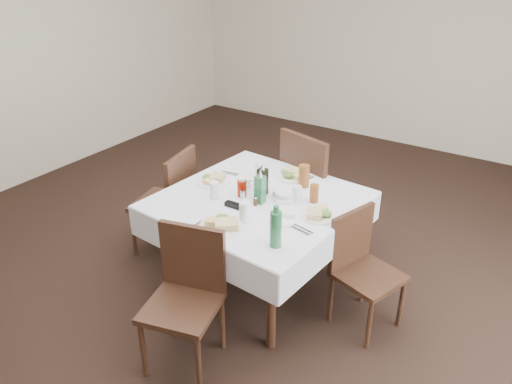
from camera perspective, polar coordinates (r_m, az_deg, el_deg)
ground_plane at (r=4.09m, az=-1.18°, el=-9.14°), size 7.00×7.00×0.00m
room_shell at (r=3.38m, az=-1.46°, el=15.04°), size 6.04×7.04×2.80m
dining_table at (r=3.58m, az=0.27°, el=-1.91°), size 1.39×1.39×0.76m
chair_north at (r=4.18m, az=6.41°, el=1.03°), size 0.61×0.61×1.04m
chair_south at (r=3.12m, az=-7.87°, el=-10.85°), size 0.52×0.52×0.89m
chair_east at (r=3.45m, az=11.85°, el=-7.85°), size 0.49×0.49×0.82m
chair_west at (r=4.13m, az=-9.64°, el=-0.56°), size 0.51×0.51×0.92m
meal_north at (r=3.86m, az=4.15°, el=2.00°), size 0.25×0.25×0.06m
meal_south at (r=3.19m, az=-3.90°, el=-3.67°), size 0.28×0.28×0.06m
meal_east at (r=3.33m, az=7.21°, el=-2.49°), size 0.25×0.25×0.05m
meal_west at (r=3.79m, az=-4.93°, el=1.43°), size 0.25×0.25×0.05m
side_plate_a at (r=3.84m, az=-1.00°, el=1.65°), size 0.17×0.17×0.01m
side_plate_b at (r=3.26m, az=3.00°, el=-3.22°), size 0.18×0.18×0.01m
water_n at (r=3.83m, az=0.39°, el=2.51°), size 0.07×0.07×0.13m
water_s at (r=3.23m, az=-1.25°, el=-2.26°), size 0.08×0.08×0.14m
water_e at (r=3.48m, az=4.71°, el=-0.24°), size 0.06×0.06×0.12m
water_w at (r=3.53m, az=-4.76°, el=0.21°), size 0.07×0.07×0.12m
iced_tea_a at (r=3.70m, az=5.52°, el=1.84°), size 0.08×0.08×0.17m
iced_tea_b at (r=3.49m, az=6.67°, el=-0.16°), size 0.06×0.06×0.13m
bread_basket at (r=3.53m, az=3.43°, el=-0.31°), size 0.19×0.19×0.06m
oil_cruet_dark at (r=3.55m, az=0.75°, el=1.30°), size 0.06×0.06×0.26m
oil_cruet_green at (r=3.44m, az=0.47°, el=0.42°), size 0.06×0.06×0.26m
ketchup_bottle at (r=3.55m, az=-1.62°, el=0.52°), size 0.07×0.07×0.14m
salt_shaker at (r=3.50m, az=-1.53°, el=-0.37°), size 0.03×0.03×0.08m
pepper_shaker at (r=3.44m, az=-0.07°, el=-1.02°), size 0.03×0.03×0.07m
coffee_mug at (r=3.66m, az=-1.12°, el=0.92°), size 0.11×0.11×0.08m
sunglasses at (r=3.42m, az=-2.46°, el=-1.54°), size 0.14×0.05×0.03m
green_bottle at (r=2.95m, az=2.27°, el=-4.20°), size 0.07×0.07×0.27m
sugar_caddy at (r=3.29m, az=3.71°, el=-2.63°), size 0.11×0.09×0.05m
cutlery_n at (r=3.82m, az=5.64°, el=1.38°), size 0.07×0.18×0.01m
cutlery_s at (r=3.26m, az=-6.06°, el=-3.45°), size 0.05×0.17×0.01m
cutlery_e at (r=3.18m, az=4.89°, el=-4.18°), size 0.21×0.09×0.01m
cutlery_w at (r=3.91m, az=-2.91°, el=2.10°), size 0.17×0.06×0.01m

